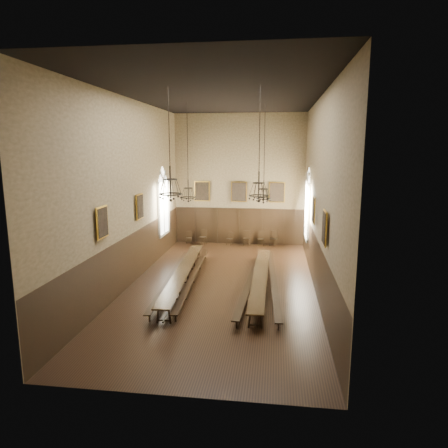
% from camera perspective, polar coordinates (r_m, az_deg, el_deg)
% --- Properties ---
extents(floor, '(9.00, 18.00, 0.02)m').
position_cam_1_polar(floor, '(19.83, -0.33, -8.82)').
color(floor, black).
rests_on(floor, ground).
extents(ceiling, '(9.00, 18.00, 0.02)m').
position_cam_1_polar(ceiling, '(18.85, -0.36, 17.99)').
color(ceiling, black).
rests_on(ceiling, ground).
extents(wall_back, '(9.00, 0.02, 9.00)m').
position_cam_1_polar(wall_back, '(27.73, 2.19, 6.30)').
color(wall_back, '#927F59').
rests_on(wall_back, ground).
extents(wall_front, '(9.00, 0.02, 9.00)m').
position_cam_1_polar(wall_front, '(10.07, -7.32, -1.50)').
color(wall_front, '#927F59').
rests_on(wall_front, ground).
extents(wall_left, '(0.02, 18.00, 9.00)m').
position_cam_1_polar(wall_left, '(19.93, -13.34, 4.31)').
color(wall_left, '#927F59').
rests_on(wall_left, ground).
extents(wall_right, '(0.02, 18.00, 9.00)m').
position_cam_1_polar(wall_right, '(18.75, 13.47, 3.92)').
color(wall_right, '#927F59').
rests_on(wall_right, ground).
extents(wainscot_panelling, '(9.00, 18.00, 2.50)m').
position_cam_1_polar(wainscot_panelling, '(19.45, -0.34, -5.32)').
color(wainscot_panelling, black).
rests_on(wainscot_panelling, floor).
extents(table_left, '(1.30, 10.00, 0.78)m').
position_cam_1_polar(table_left, '(19.97, -5.80, -7.53)').
color(table_left, black).
rests_on(table_left, floor).
extents(table_right, '(0.70, 9.47, 0.74)m').
position_cam_1_polar(table_right, '(19.31, 5.21, -8.22)').
color(table_right, black).
rests_on(table_right, floor).
extents(bench_left_outer, '(0.90, 9.49, 0.43)m').
position_cam_1_polar(bench_left_outer, '(20.12, -7.55, -7.78)').
color(bench_left_outer, black).
rests_on(bench_left_outer, floor).
extents(bench_left_inner, '(0.84, 10.02, 0.45)m').
position_cam_1_polar(bench_left_inner, '(20.20, -4.36, -7.59)').
color(bench_left_inner, black).
rests_on(bench_left_inner, floor).
extents(bench_right_inner, '(0.86, 10.42, 0.47)m').
position_cam_1_polar(bench_right_inner, '(19.77, 3.95, -7.97)').
color(bench_right_inner, black).
rests_on(bench_right_inner, floor).
extents(bench_right_outer, '(0.83, 10.27, 0.46)m').
position_cam_1_polar(bench_right_outer, '(19.70, 7.02, -8.10)').
color(bench_right_outer, black).
rests_on(bench_right_outer, floor).
extents(chair_0, '(0.42, 0.42, 0.88)m').
position_cam_1_polar(chair_0, '(28.38, -5.03, -2.29)').
color(chair_0, black).
rests_on(chair_0, floor).
extents(chair_1, '(0.57, 0.57, 1.03)m').
position_cam_1_polar(chair_1, '(28.21, -3.04, -2.25)').
color(chair_1, black).
rests_on(chair_1, floor).
extents(chair_3, '(0.49, 0.49, 0.88)m').
position_cam_1_polar(chair_3, '(27.97, 0.80, -2.44)').
color(chair_3, black).
rests_on(chair_3, floor).
extents(chair_4, '(0.45, 0.45, 1.00)m').
position_cam_1_polar(chair_4, '(27.83, 3.26, -2.44)').
color(chair_4, black).
rests_on(chair_4, floor).
extents(chair_5, '(0.48, 0.48, 1.00)m').
position_cam_1_polar(chair_5, '(27.78, 5.29, -2.50)').
color(chair_5, black).
rests_on(chair_5, floor).
extents(chair_6, '(0.58, 0.58, 1.03)m').
position_cam_1_polar(chair_6, '(27.85, 7.04, -2.48)').
color(chair_6, black).
rests_on(chair_6, floor).
extents(chandelier_back_left, '(0.77, 0.77, 5.08)m').
position_cam_1_polar(chandelier_back_left, '(21.48, -5.13, 4.81)').
color(chandelier_back_left, black).
rests_on(chandelier_back_left, ceiling).
extents(chandelier_back_right, '(0.79, 0.79, 5.13)m').
position_cam_1_polar(chandelier_back_right, '(21.33, 5.69, 4.63)').
color(chandelier_back_right, black).
rests_on(chandelier_back_right, ceiling).
extents(chandelier_front_left, '(0.93, 0.93, 4.37)m').
position_cam_1_polar(chandelier_front_left, '(16.42, -7.66, 5.21)').
color(chandelier_front_left, black).
rests_on(chandelier_front_left, ceiling).
extents(chandelier_front_right, '(0.78, 0.78, 4.36)m').
position_cam_1_polar(chandelier_front_right, '(15.89, 4.99, 5.16)').
color(chandelier_front_right, black).
rests_on(chandelier_front_right, ceiling).
extents(portrait_back_0, '(1.10, 0.12, 1.40)m').
position_cam_1_polar(portrait_back_0, '(28.03, -3.16, 4.70)').
color(portrait_back_0, gold).
rests_on(portrait_back_0, wall_back).
extents(portrait_back_1, '(1.10, 0.12, 1.40)m').
position_cam_1_polar(portrait_back_1, '(27.68, 2.15, 4.63)').
color(portrait_back_1, gold).
rests_on(portrait_back_1, wall_back).
extents(portrait_back_2, '(1.10, 0.12, 1.40)m').
position_cam_1_polar(portrait_back_2, '(27.56, 7.56, 4.52)').
color(portrait_back_2, gold).
rests_on(portrait_back_2, wall_back).
extents(portrait_left_0, '(0.12, 1.00, 1.30)m').
position_cam_1_polar(portrait_left_0, '(20.92, -11.95, 2.45)').
color(portrait_left_0, gold).
rests_on(portrait_left_0, wall_left).
extents(portrait_left_1, '(0.12, 1.00, 1.30)m').
position_cam_1_polar(portrait_left_1, '(16.79, -17.00, 0.23)').
color(portrait_left_1, gold).
rests_on(portrait_left_1, wall_left).
extents(portrait_right_0, '(0.12, 1.00, 1.30)m').
position_cam_1_polar(portrait_right_0, '(19.83, 12.71, 1.97)').
color(portrait_right_0, gold).
rests_on(portrait_right_0, wall_right).
extents(portrait_right_1, '(0.12, 1.00, 1.30)m').
position_cam_1_polar(portrait_right_1, '(15.41, 14.18, -0.53)').
color(portrait_right_1, gold).
rests_on(portrait_right_1, wall_right).
extents(window_right, '(0.20, 2.20, 4.60)m').
position_cam_1_polar(window_right, '(24.31, 11.86, 2.86)').
color(window_right, white).
rests_on(window_right, wall_right).
extents(window_left, '(0.20, 2.20, 4.60)m').
position_cam_1_polar(window_left, '(25.22, -8.67, 3.24)').
color(window_left, white).
rests_on(window_left, wall_left).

